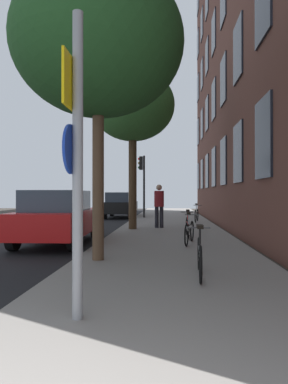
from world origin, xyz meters
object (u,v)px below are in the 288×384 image
(tree_near, at_px, (98,44))
(tree_far, at_px, (133,106))
(car_1, at_px, (120,205))
(bicycle_1, at_px, (189,231))
(car_0, at_px, (59,216))
(bicycle_3, at_px, (197,215))
(bicycle_2, at_px, (188,226))
(sign_post, at_px, (76,150))
(traffic_light, at_px, (142,175))
(bicycle_0, at_px, (200,256))
(pedestrian_0, at_px, (159,203))

(tree_near, bearing_deg, tree_far, 89.41)
(tree_near, bearing_deg, car_1, 96.04)
(bicycle_1, bearing_deg, car_0, 173.09)
(bicycle_1, xyz_separation_m, bicycle_3, (0.84, 7.74, 0.02))
(bicycle_2, bearing_deg, bicycle_1, -91.38)
(tree_far, bearing_deg, sign_post, -87.82)
(traffic_light, distance_m, bicycle_3, 4.88)
(traffic_light, distance_m, car_0, 10.77)
(tree_near, xyz_separation_m, bicycle_0, (2.03, -1.36, -4.27))
(pedestrian_0, height_order, car_0, pedestrian_0)
(traffic_light, xyz_separation_m, tree_far, (0.11, -6.88, 2.41))
(bicycle_3, xyz_separation_m, pedestrian_0, (-1.81, -3.11, 0.66))
(sign_post, bearing_deg, car_1, 96.30)
(car_0, bearing_deg, tree_near, -58.87)
(pedestrian_0, distance_m, car_1, 8.22)
(bicycle_0, height_order, bicycle_1, bicycle_1)
(pedestrian_0, bearing_deg, sign_post, -93.62)
(bicycle_0, bearing_deg, car_1, 102.50)
(sign_post, xyz_separation_m, car_1, (-2.03, 18.39, -1.18))
(sign_post, relative_size, car_1, 0.81)
(bicycle_2, bearing_deg, car_0, -164.73)
(sign_post, distance_m, tree_near, 4.44)
(sign_post, height_order, bicycle_3, sign_post)
(sign_post, bearing_deg, traffic_light, 91.67)
(sign_post, height_order, bicycle_1, sign_post)
(tree_near, bearing_deg, pedestrian_0, 81.07)
(bicycle_3, xyz_separation_m, car_1, (-4.51, 4.64, 0.36))
(bicycle_1, xyz_separation_m, car_0, (-3.91, 0.47, 0.37))
(sign_post, bearing_deg, bicycle_2, 77.47)
(bicycle_1, height_order, car_0, car_0)
(tree_far, xyz_separation_m, car_0, (-1.88, -3.59, -4.24))
(tree_near, distance_m, bicycle_3, 11.49)
(traffic_light, height_order, tree_near, tree_near)
(bicycle_1, distance_m, car_0, 3.95)
(sign_post, height_order, pedestrian_0, sign_post)
(bicycle_1, relative_size, car_0, 0.38)
(bicycle_2, bearing_deg, car_1, 108.90)
(traffic_light, bearing_deg, pedestrian_0, -79.55)
(bicycle_0, bearing_deg, car_0, 131.36)
(tree_near, height_order, bicycle_0, tree_near)
(bicycle_0, xyz_separation_m, car_1, (-3.61, 16.27, 0.38))
(tree_far, relative_size, pedestrian_0, 3.57)
(traffic_light, bearing_deg, tree_near, -89.82)
(sign_post, relative_size, tree_near, 0.56)
(bicycle_0, height_order, pedestrian_0, pedestrian_0)
(bicycle_0, height_order, car_1, car_1)
(traffic_light, relative_size, bicycle_1, 2.23)
(sign_post, xyz_separation_m, tree_far, (-0.38, 10.07, 3.06))
(bicycle_1, xyz_separation_m, pedestrian_0, (-0.97, 4.62, 0.68))
(tree_near, height_order, pedestrian_0, tree_near)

